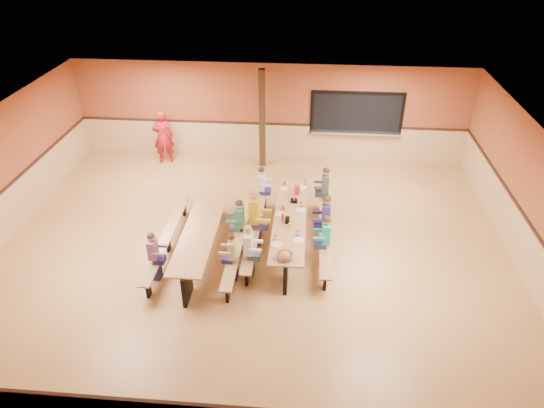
{
  "coord_description": "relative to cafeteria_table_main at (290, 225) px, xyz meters",
  "views": [
    {
      "loc": [
        1.23,
        -9.02,
        6.92
      ],
      "look_at": [
        0.44,
        0.25,
        1.15
      ],
      "focal_mm": 32.0,
      "sensor_mm": 36.0,
      "label": 1
    }
  ],
  "objects": [
    {
      "name": "napkin_dispenser",
      "position": [
        -0.05,
        -0.23,
        0.28
      ],
      "size": [
        0.1,
        0.14,
        0.13
      ],
      "primitive_type": "cube",
      "color": "black",
      "rests_on": "cafeteria_table_main"
    },
    {
      "name": "cafeteria_table_main",
      "position": [
        0.0,
        0.0,
        0.0
      ],
      "size": [
        1.91,
        3.7,
        0.74
      ],
      "color": "#A77042",
      "rests_on": "ground"
    },
    {
      "name": "cafeteria_table_second",
      "position": [
        -1.98,
        -0.53,
        0.0
      ],
      "size": [
        1.91,
        3.7,
        0.74
      ],
      "color": "#A77042",
      "rests_on": "ground"
    },
    {
      "name": "condiment_ketchup",
      "position": [
        -0.16,
        -0.14,
        0.3
      ],
      "size": [
        0.06,
        0.06,
        0.17
      ],
      "primitive_type": "cylinder",
      "color": "#B2140F",
      "rests_on": "cafeteria_table_main"
    },
    {
      "name": "seated_child_grey_left",
      "position": [
        -0.83,
        1.53,
        0.07
      ],
      "size": [
        0.36,
        0.29,
        1.19
      ],
      "primitive_type": null,
      "color": "silver",
      "rests_on": "ground"
    },
    {
      "name": "seated_child_teal_right",
      "position": [
        0.83,
        -0.67,
        0.09
      ],
      "size": [
        0.38,
        0.31,
        1.22
      ],
      "primitive_type": null,
      "color": "#1BAC9A",
      "rests_on": "ground"
    },
    {
      "name": "seated_child_tan_sec",
      "position": [
        -1.15,
        -1.38,
        0.04
      ],
      "size": [
        0.33,
        0.27,
        1.13
      ],
      "primitive_type": null,
      "color": "#B6B08F",
      "rests_on": "ground"
    },
    {
      "name": "condiment_mustard",
      "position": [
        0.02,
        -0.5,
        0.3
      ],
      "size": [
        0.06,
        0.06,
        0.17
      ],
      "primitive_type": "cylinder",
      "color": "yellow",
      "rests_on": "cafeteria_table_main"
    },
    {
      "name": "place_settings",
      "position": [
        -0.0,
        0.0,
        0.27
      ],
      "size": [
        0.65,
        3.3,
        0.11
      ],
      "primitive_type": null,
      "color": "beige",
      "rests_on": "cafeteria_table_main"
    },
    {
      "name": "punch_pitcher",
      "position": [
        0.11,
        1.08,
        0.32
      ],
      "size": [
        0.16,
        0.16,
        0.22
      ],
      "primitive_type": "cylinder",
      "color": "#B21729",
      "rests_on": "cafeteria_table_main"
    },
    {
      "name": "seated_child_green_sec",
      "position": [
        -1.15,
        -0.19,
        0.09
      ],
      "size": [
        0.38,
        0.31,
        1.23
      ],
      "primitive_type": null,
      "color": "#307056",
      "rests_on": "ground"
    },
    {
      "name": "chip_bowl",
      "position": [
        -0.03,
        -1.56,
        0.29
      ],
      "size": [
        0.32,
        0.32,
        0.15
      ],
      "primitive_type": null,
      "color": "orange",
      "rests_on": "cafeteria_table_main"
    },
    {
      "name": "room_envelope",
      "position": [
        -0.85,
        -0.38,
        0.16
      ],
      "size": [
        12.04,
        10.04,
        3.02
      ],
      "color": "#984B2C",
      "rests_on": "ground"
    },
    {
      "name": "kitchen_pass_through",
      "position": [
        1.75,
        4.58,
        0.96
      ],
      "size": [
        2.78,
        0.28,
        1.38
      ],
      "color": "black",
      "rests_on": "ground"
    },
    {
      "name": "seated_child_purple_sec",
      "position": [
        -2.8,
        -1.52,
        0.06
      ],
      "size": [
        0.35,
        0.29,
        1.17
      ],
      "primitive_type": null,
      "color": "#7A5277",
      "rests_on": "ground"
    },
    {
      "name": "structural_post",
      "position": [
        -1.05,
        4.02,
        0.97
      ],
      "size": [
        0.18,
        0.18,
        3.0
      ],
      "primitive_type": "cube",
      "color": "black",
      "rests_on": "ground"
    },
    {
      "name": "table_paddle",
      "position": [
        0.06,
        0.69,
        0.35
      ],
      "size": [
        0.16,
        0.16,
        0.56
      ],
      "color": "black",
      "rests_on": "cafeteria_table_main"
    },
    {
      "name": "standing_woman",
      "position": [
        -4.12,
        3.99,
        0.33
      ],
      "size": [
        0.71,
        0.57,
        1.71
      ],
      "primitive_type": "imported",
      "rotation": [
        0.0,
        0.0,
        3.43
      ],
      "color": "#A3121E",
      "rests_on": "ground"
    },
    {
      "name": "seated_child_white_left",
      "position": [
        -0.83,
        -1.2,
        0.1
      ],
      "size": [
        0.39,
        0.32,
        1.24
      ],
      "primitive_type": null,
      "color": "white",
      "rests_on": "ground"
    },
    {
      "name": "seated_child_navy_right",
      "position": [
        0.83,
        0.06,
        0.12
      ],
      "size": [
        0.41,
        0.34,
        1.29
      ],
      "primitive_type": null,
      "color": "navy",
      "rests_on": "ground"
    },
    {
      "name": "seated_child_char_right",
      "position": [
        0.83,
        1.55,
        0.09
      ],
      "size": [
        0.38,
        0.31,
        1.24
      ],
      "primitive_type": null,
      "color": "#42484B",
      "rests_on": "ground"
    },
    {
      "name": "ground",
      "position": [
        -0.85,
        -0.38,
        -0.53
      ],
      "size": [
        12.0,
        12.0,
        0.0
      ],
      "primitive_type": "plane",
      "color": "#A3713D",
      "rests_on": "ground"
    },
    {
      "name": "seated_adult_yellow",
      "position": [
        -0.83,
        -0.03,
        0.21
      ],
      "size": [
        0.49,
        0.4,
        1.47
      ],
      "primitive_type": null,
      "color": "gold",
      "rests_on": "ground"
    }
  ]
}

